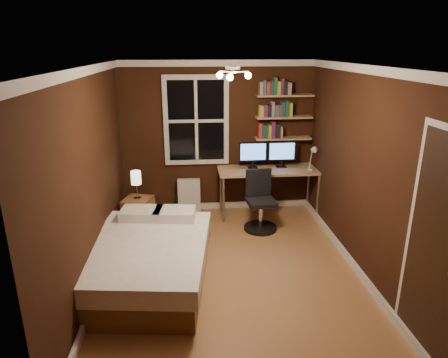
{
  "coord_description": "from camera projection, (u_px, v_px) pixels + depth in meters",
  "views": [
    {
      "loc": [
        -0.48,
        -4.4,
        2.69
      ],
      "look_at": [
        -0.04,
        0.45,
        1.07
      ],
      "focal_mm": 32.0,
      "sensor_mm": 36.0,
      "label": 1
    }
  ],
  "objects": [
    {
      "name": "bookshelf_upper",
      "position": [
        285.0,
        95.0,
        6.4
      ],
      "size": [
        0.92,
        0.22,
        0.03
      ],
      "primitive_type": "cube",
      "color": "tan",
      "rests_on": "wall_back"
    },
    {
      "name": "desk_lamp",
      "position": [
        312.0,
        158.0,
        6.37
      ],
      "size": [
        0.14,
        0.32,
        0.44
      ],
      "primitive_type": null,
      "color": "silver",
      "rests_on": "desk"
    },
    {
      "name": "office_chair",
      "position": [
        260.0,
        208.0,
        6.12
      ],
      "size": [
        0.51,
        0.51,
        0.92
      ],
      "rotation": [
        0.0,
        0.0,
        0.1
      ],
      "color": "black",
      "rests_on": "ground"
    },
    {
      "name": "books_row_upper",
      "position": [
        285.0,
        87.0,
        6.36
      ],
      "size": [
        0.54,
        0.16,
        0.23
      ],
      "primitive_type": null,
      "color": "#225124",
      "rests_on": "bookshelf_upper"
    },
    {
      "name": "ceiling_fixture",
      "position": [
        233.0,
        76.0,
        4.2
      ],
      "size": [
        0.44,
        0.44,
        0.18
      ],
      "primitive_type": null,
      "color": "beige",
      "rests_on": "ceiling"
    },
    {
      "name": "floor",
      "position": [
        230.0,
        270.0,
        5.05
      ],
      "size": [
        4.2,
        4.2,
        0.0
      ],
      "primitive_type": "plane",
      "color": "#99693D",
      "rests_on": "ground"
    },
    {
      "name": "desk",
      "position": [
        269.0,
        172.0,
        6.56
      ],
      "size": [
        1.66,
        0.62,
        0.79
      ],
      "color": "tan",
      "rests_on": "ground"
    },
    {
      "name": "books_row_lower",
      "position": [
        283.0,
        130.0,
        6.58
      ],
      "size": [
        0.42,
        0.16,
        0.23
      ],
      "primitive_type": null,
      "color": "maroon",
      "rests_on": "bookshelf_lower"
    },
    {
      "name": "monitor_left",
      "position": [
        253.0,
        155.0,
        6.53
      ],
      "size": [
        0.46,
        0.12,
        0.44
      ],
      "primitive_type": null,
      "color": "black",
      "rests_on": "desk"
    },
    {
      "name": "bookshelf_lower",
      "position": [
        283.0,
        138.0,
        6.62
      ],
      "size": [
        0.92,
        0.22,
        0.03
      ],
      "primitive_type": "cube",
      "color": "tan",
      "rests_on": "wall_back"
    },
    {
      "name": "wall_right",
      "position": [
        363.0,
        173.0,
        4.79
      ],
      "size": [
        0.04,
        4.2,
        2.5
      ],
      "primitive_type": "cube",
      "color": "black",
      "rests_on": "ground"
    },
    {
      "name": "bedside_lamp",
      "position": [
        136.0,
        185.0,
        6.01
      ],
      "size": [
        0.15,
        0.15,
        0.44
      ],
      "primitive_type": null,
      "color": "beige",
      "rests_on": "nightstand"
    },
    {
      "name": "nightstand",
      "position": [
        139.0,
        213.0,
        6.16
      ],
      "size": [
        0.5,
        0.5,
        0.49
      ],
      "primitive_type": "cube",
      "rotation": [
        0.0,
        0.0,
        -0.3
      ],
      "color": "brown",
      "rests_on": "ground"
    },
    {
      "name": "wall_left",
      "position": [
        91.0,
        181.0,
        4.52
      ],
      "size": [
        0.04,
        4.2,
        2.5
      ],
      "primitive_type": "cube",
      "color": "black",
      "rests_on": "ground"
    },
    {
      "name": "door",
      "position": [
        435.0,
        253.0,
        3.4
      ],
      "size": [
        0.03,
        0.82,
        2.05
      ],
      "primitive_type": null,
      "color": "black",
      "rests_on": "ground"
    },
    {
      "name": "monitor_right",
      "position": [
        282.0,
        154.0,
        6.57
      ],
      "size": [
        0.46,
        0.12,
        0.44
      ],
      "primitive_type": null,
      "color": "black",
      "rests_on": "desk"
    },
    {
      "name": "wall_back",
      "position": [
        218.0,
        138.0,
        6.64
      ],
      "size": [
        3.2,
        0.04,
        2.5
      ],
      "primitive_type": "cube",
      "color": "black",
      "rests_on": "ground"
    },
    {
      "name": "books_row_middle",
      "position": [
        284.0,
        109.0,
        6.47
      ],
      "size": [
        0.54,
        0.16,
        0.23
      ],
      "primitive_type": null,
      "color": "navy",
      "rests_on": "bookshelf_middle"
    },
    {
      "name": "window",
      "position": [
        196.0,
        121.0,
        6.48
      ],
      "size": [
        1.06,
        0.06,
        1.46
      ],
      "primitive_type": "cube",
      "color": "silver",
      "rests_on": "wall_back"
    },
    {
      "name": "bed",
      "position": [
        149.0,
        260.0,
        4.74
      ],
      "size": [
        1.59,
        2.05,
        0.65
      ],
      "rotation": [
        0.0,
        0.0,
        -0.12
      ],
      "color": "brown",
      "rests_on": "ground"
    },
    {
      "name": "bookshelf_middle",
      "position": [
        284.0,
        117.0,
        6.51
      ],
      "size": [
        0.92,
        0.22,
        0.03
      ],
      "primitive_type": "cube",
      "color": "tan",
      "rests_on": "wall_back"
    },
    {
      "name": "ceiling",
      "position": [
        232.0,
        66.0,
        4.26
      ],
      "size": [
        3.2,
        4.2,
        0.02
      ],
      "primitive_type": "cube",
      "color": "white",
      "rests_on": "wall_back"
    },
    {
      "name": "radiator",
      "position": [
        189.0,
        195.0,
        6.8
      ],
      "size": [
        0.38,
        0.13,
        0.57
      ],
      "primitive_type": "cube",
      "color": "silver",
      "rests_on": "ground"
    }
  ]
}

